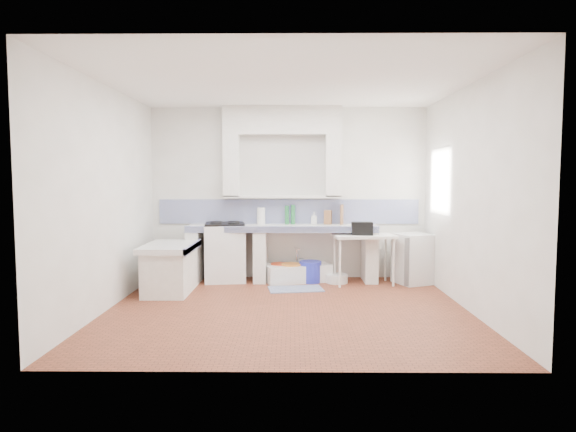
{
  "coord_description": "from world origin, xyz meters",
  "views": [
    {
      "loc": [
        0.07,
        -5.98,
        1.63
      ],
      "look_at": [
        0.0,
        1.0,
        1.1
      ],
      "focal_mm": 30.16,
      "sensor_mm": 36.0,
      "label": 1
    }
  ],
  "objects_px": {
    "sink": "(297,273)",
    "fridge": "(413,259)",
    "stove": "(225,253)",
    "side_table": "(364,259)"
  },
  "relations": [
    {
      "from": "side_table",
      "to": "stove",
      "type": "bearing_deg",
      "value": 168.08
    },
    {
      "from": "stove",
      "to": "side_table",
      "type": "xyz_separation_m",
      "value": [
        2.19,
        -0.23,
        -0.07
      ]
    },
    {
      "from": "stove",
      "to": "sink",
      "type": "xyz_separation_m",
      "value": [
        1.15,
        -0.01,
        -0.33
      ]
    },
    {
      "from": "fridge",
      "to": "stove",
      "type": "bearing_deg",
      "value": 154.78
    },
    {
      "from": "sink",
      "to": "fridge",
      "type": "relative_size",
      "value": 1.31
    },
    {
      "from": "sink",
      "to": "side_table",
      "type": "bearing_deg",
      "value": -29.39
    },
    {
      "from": "sink",
      "to": "side_table",
      "type": "height_order",
      "value": "side_table"
    },
    {
      "from": "side_table",
      "to": "fridge",
      "type": "bearing_deg",
      "value": -0.74
    },
    {
      "from": "sink",
      "to": "fridge",
      "type": "xyz_separation_m",
      "value": [
        1.83,
        -0.15,
        0.27
      ]
    },
    {
      "from": "fridge",
      "to": "sink",
      "type": "bearing_deg",
      "value": 153.11
    }
  ]
}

